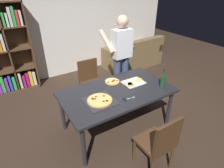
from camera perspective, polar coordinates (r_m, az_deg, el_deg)
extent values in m
plane|color=#38281E|center=(3.40, 1.36, -12.88)|extent=(12.00, 12.00, 0.00)
cube|color=silver|center=(4.98, -15.83, 18.12)|extent=(6.40, 0.10, 2.80)
cube|color=#232328|center=(2.96, 1.53, -2.39)|extent=(1.77, 1.02, 0.04)
cylinder|color=#232328|center=(2.62, -8.78, -18.67)|extent=(0.06, 0.06, 0.71)
cylinder|color=#232328|center=(3.37, 17.23, -7.18)|extent=(0.06, 0.06, 0.71)
cylinder|color=#232328|center=(3.24, -15.07, -8.51)|extent=(0.06, 0.06, 0.71)
cylinder|color=#232328|center=(3.87, 7.99, -0.90)|extent=(0.06, 0.06, 0.71)
cube|color=#472D19|center=(2.61, 12.93, -17.06)|extent=(0.42, 0.42, 0.04)
cube|color=#472D19|center=(2.35, 16.87, -15.57)|extent=(0.42, 0.04, 0.45)
cylinder|color=#472D19|center=(2.95, 12.60, -16.54)|extent=(0.04, 0.04, 0.41)
cylinder|color=#472D19|center=(2.77, 6.83, -19.66)|extent=(0.04, 0.04, 0.41)
cylinder|color=#472D19|center=(2.80, 17.92, -20.71)|extent=(0.04, 0.04, 0.41)
cube|color=#472D19|center=(3.80, -6.05, -0.06)|extent=(0.42, 0.42, 0.04)
cube|color=#472D19|center=(3.84, -7.51, 4.31)|extent=(0.42, 0.04, 0.45)
cylinder|color=#472D19|center=(3.72, -7.11, -4.97)|extent=(0.04, 0.04, 0.41)
cylinder|color=#472D19|center=(3.85, -2.28, -3.40)|extent=(0.04, 0.04, 0.41)
cylinder|color=#472D19|center=(4.00, -9.34, -2.45)|extent=(0.04, 0.04, 0.41)
cylinder|color=#472D19|center=(4.12, -4.76, -1.08)|extent=(0.04, 0.04, 0.41)
cube|color=brown|center=(5.69, 6.25, 7.74)|extent=(1.76, 0.97, 0.40)
cube|color=brown|center=(5.33, 8.85, 10.90)|extent=(1.71, 0.32, 0.45)
cube|color=brown|center=(6.11, 11.96, 11.80)|extent=(0.22, 0.86, 0.20)
cube|color=brown|center=(5.13, -0.12, 9.04)|extent=(0.22, 0.86, 0.20)
cube|color=#513823|center=(4.67, -23.92, 10.60)|extent=(0.03, 0.35, 1.95)
cube|color=#513823|center=(5.00, -29.29, -1.77)|extent=(1.40, 0.35, 0.03)
cube|color=#513823|center=(4.79, -30.70, 3.23)|extent=(1.34, 0.29, 0.03)
cube|color=#513823|center=(4.64, -29.49, 9.18)|extent=(0.03, 0.29, 1.89)
cube|color=green|center=(4.88, -30.79, 0.17)|extent=(0.07, 0.22, 0.39)
cube|color=purple|center=(4.89, -29.81, 0.05)|extent=(0.06, 0.22, 0.32)
cube|color=blue|center=(4.88, -29.00, 0.52)|extent=(0.05, 0.22, 0.37)
cube|color=green|center=(4.90, -28.04, 0.44)|extent=(0.06, 0.22, 0.31)
cube|color=silver|center=(4.88, -26.58, 1.22)|extent=(0.05, 0.22, 0.38)
cube|color=#B21E66|center=(4.91, -25.59, 0.97)|extent=(0.06, 0.22, 0.28)
cube|color=#B21E66|center=(4.90, -24.78, 1.49)|extent=(0.06, 0.22, 0.34)
cube|color=yellow|center=(4.90, -23.94, 1.87)|extent=(0.07, 0.22, 0.37)
cube|color=silver|center=(4.91, -23.03, 1.91)|extent=(0.07, 0.22, 0.33)
cube|color=silver|center=(4.57, -30.82, 11.12)|extent=(0.05, 0.22, 0.35)
cube|color=green|center=(4.48, -30.69, 16.78)|extent=(0.04, 0.22, 0.28)
cube|color=silver|center=(4.49, -29.83, 16.87)|extent=(0.04, 0.22, 0.26)
cube|color=silver|center=(4.48, -29.19, 17.79)|extent=(0.05, 0.22, 0.38)
cube|color=green|center=(4.48, -28.36, 18.04)|extent=(0.05, 0.22, 0.38)
cube|color=red|center=(4.50, -27.41, 17.78)|extent=(0.05, 0.22, 0.31)
cube|color=silver|center=(4.50, -26.56, 17.91)|extent=(0.04, 0.22, 0.30)
cylinder|color=#38476B|center=(3.98, 3.98, 2.23)|extent=(0.14, 0.14, 0.95)
cylinder|color=#38476B|center=(3.88, 1.56, 1.52)|extent=(0.14, 0.14, 0.95)
cube|color=white|center=(3.64, 3.08, 12.39)|extent=(0.38, 0.22, 0.55)
sphere|color=#E0B293|center=(3.54, 3.26, 18.82)|extent=(0.22, 0.22, 0.22)
cylinder|color=#E0B293|center=(3.90, 4.41, 13.95)|extent=(0.09, 0.50, 0.39)
cylinder|color=#E0B293|center=(3.66, -1.60, 12.96)|extent=(0.09, 0.50, 0.39)
cube|color=#2D2D33|center=(2.70, -3.82, -5.27)|extent=(0.43, 0.43, 0.01)
cylinder|color=tan|center=(2.70, -3.83, -5.03)|extent=(0.37, 0.37, 0.02)
cylinder|color=#EACC6B|center=(2.69, -3.84, -4.82)|extent=(0.33, 0.33, 0.01)
cylinder|color=#B22819|center=(2.70, -5.26, -4.57)|extent=(0.04, 0.04, 0.00)
cylinder|color=#B22819|center=(2.75, -4.98, -3.91)|extent=(0.04, 0.04, 0.00)
cylinder|color=#B22819|center=(2.76, -2.53, -3.71)|extent=(0.04, 0.04, 0.00)
cylinder|color=#B22819|center=(2.64, -2.62, -5.38)|extent=(0.04, 0.04, 0.00)
cylinder|color=#B22819|center=(2.72, -6.08, -4.40)|extent=(0.04, 0.04, 0.00)
cylinder|color=#B22819|center=(2.65, -1.42, -5.20)|extent=(0.04, 0.04, 0.00)
cylinder|color=#B22819|center=(2.70, -5.87, -4.64)|extent=(0.04, 0.04, 0.00)
cylinder|color=#B22819|center=(2.65, -1.68, -5.22)|extent=(0.04, 0.04, 0.00)
cube|color=white|center=(3.20, 6.67, 0.49)|extent=(0.36, 0.28, 0.01)
cube|color=#EACC6B|center=(3.10, 5.32, -0.06)|extent=(0.16, 0.13, 0.02)
cube|color=tan|center=(3.12, 6.37, 0.08)|extent=(0.05, 0.09, 0.02)
cube|color=#EACC6B|center=(3.10, 5.79, -0.12)|extent=(0.15, 0.17, 0.02)
cube|color=tan|center=(3.05, 5.88, -0.64)|extent=(0.09, 0.07, 0.02)
cube|color=#EACC6B|center=(3.26, 7.95, 1.27)|extent=(0.16, 0.13, 0.02)
cube|color=tan|center=(3.30, 8.51, 1.67)|extent=(0.05, 0.09, 0.02)
cylinder|color=#194723|center=(3.10, 15.36, 0.84)|extent=(0.07, 0.07, 0.22)
cylinder|color=#194723|center=(3.04, 15.73, 3.32)|extent=(0.03, 0.03, 0.08)
cylinder|color=black|center=(3.02, 15.85, 4.14)|extent=(0.03, 0.03, 0.02)
cube|color=silver|center=(2.78, 5.88, -4.32)|extent=(0.12, 0.02, 0.01)
cube|color=silver|center=(2.78, 5.88, -4.32)|extent=(0.12, 0.04, 0.01)
torus|color=black|center=(2.75, 3.66, -4.63)|extent=(0.05, 0.05, 0.01)
torus|color=black|center=(2.72, 4.04, -5.06)|extent=(0.05, 0.05, 0.01)
cylinder|color=tan|center=(3.20, 0.07, 0.79)|extent=(0.25, 0.25, 0.02)
cylinder|color=#EACC6B|center=(3.19, 0.07, 0.98)|extent=(0.23, 0.23, 0.01)
cylinder|color=#B22819|center=(3.19, 1.58, 1.04)|extent=(0.04, 0.04, 0.00)
cylinder|color=#B22819|center=(3.20, 0.72, 1.14)|extent=(0.04, 0.04, 0.00)
cylinder|color=#B22819|center=(3.16, 0.17, 0.75)|extent=(0.04, 0.04, 0.00)
cylinder|color=#B22819|center=(3.20, 0.61, 1.19)|extent=(0.04, 0.04, 0.00)
cylinder|color=#B22819|center=(3.17, 0.21, 0.91)|extent=(0.04, 0.04, 0.00)
cylinder|color=#B22819|center=(3.14, -1.23, 0.59)|extent=(0.04, 0.04, 0.00)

